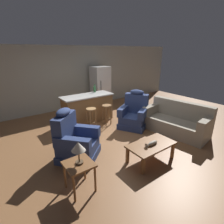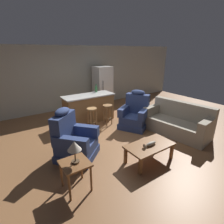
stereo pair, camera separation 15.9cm
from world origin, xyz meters
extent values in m
plane|color=brown|center=(0.00, 0.00, 0.00)|extent=(12.00, 12.00, 0.00)
cube|color=#B2B2A3|center=(0.00, 3.12, 1.30)|extent=(12.00, 0.05, 2.60)
cube|color=brown|center=(-0.01, -1.61, 0.40)|extent=(1.10, 0.60, 0.04)
cube|color=brown|center=(-0.50, -1.85, 0.19)|extent=(0.06, 0.06, 0.38)
cube|color=brown|center=(0.48, -1.85, 0.19)|extent=(0.06, 0.06, 0.38)
cube|color=brown|center=(-0.50, -1.37, 0.19)|extent=(0.06, 0.06, 0.38)
cube|color=brown|center=(0.48, -1.37, 0.19)|extent=(0.06, 0.06, 0.38)
cube|color=#4C3823|center=(-0.02, -1.65, 0.43)|extent=(0.22, 0.07, 0.01)
ellipsoid|color=#9E937F|center=(-0.02, -1.65, 0.46)|extent=(0.28, 0.09, 0.09)
cone|color=#9E937F|center=(-0.19, -1.65, 0.46)|extent=(0.06, 0.10, 0.10)
cube|color=#9E937F|center=(1.68, -1.07, 0.10)|extent=(1.10, 2.00, 0.20)
cube|color=#9E937F|center=(1.68, -1.07, 0.31)|extent=(1.10, 2.00, 0.22)
cube|color=#9E937F|center=(1.99, -1.02, 0.68)|extent=(0.47, 1.91, 0.52)
cube|color=#9E937F|center=(1.80, -1.91, 0.56)|extent=(0.86, 0.32, 0.28)
cube|color=#9E937F|center=(1.55, -0.22, 0.56)|extent=(0.86, 0.32, 0.28)
cube|color=navy|center=(-1.29, -0.54, 0.09)|extent=(1.19, 1.19, 0.18)
cube|color=navy|center=(-1.29, -0.54, 0.30)|extent=(1.09, 1.10, 0.24)
cube|color=navy|center=(-1.49, -0.31, 0.74)|extent=(0.73, 0.68, 0.64)
ellipsoid|color=navy|center=(-1.49, -0.31, 1.12)|extent=(0.52, 0.50, 0.16)
cube|color=navy|center=(-1.03, -0.33, 0.55)|extent=(0.66, 0.72, 0.26)
cube|color=navy|center=(-1.53, -0.77, 0.55)|extent=(0.66, 0.72, 0.26)
cube|color=navy|center=(0.93, 0.00, 0.09)|extent=(1.15, 1.15, 0.18)
cube|color=navy|center=(0.93, 0.00, 0.30)|extent=(1.07, 1.05, 0.24)
cube|color=navy|center=(1.19, 0.15, 0.74)|extent=(0.59, 0.77, 0.64)
ellipsoid|color=navy|center=(1.19, 0.15, 1.12)|extent=(0.46, 0.53, 0.16)
cube|color=navy|center=(1.08, -0.30, 0.55)|extent=(0.78, 0.56, 0.26)
cube|color=navy|center=(0.75, 0.27, 0.55)|extent=(0.78, 0.56, 0.26)
cube|color=brown|center=(-1.73, -1.47, 0.54)|extent=(0.48, 0.48, 0.04)
cylinder|color=brown|center=(-1.93, -1.67, 0.26)|extent=(0.04, 0.04, 0.52)
cylinder|color=brown|center=(-1.53, -1.67, 0.26)|extent=(0.04, 0.04, 0.52)
cylinder|color=brown|center=(-1.93, -1.27, 0.26)|extent=(0.04, 0.04, 0.52)
cylinder|color=brown|center=(-1.53, -1.27, 0.26)|extent=(0.04, 0.04, 0.52)
cylinder|color=#4C3823|center=(-1.71, -1.47, 0.58)|extent=(0.14, 0.14, 0.03)
cylinder|color=#4C3823|center=(-1.71, -1.47, 0.70)|extent=(0.02, 0.02, 0.22)
cone|color=beige|center=(-1.71, -1.47, 0.89)|extent=(0.24, 0.24, 0.16)
cube|color=olive|center=(0.00, 1.35, 0.45)|extent=(1.71, 0.63, 0.91)
cube|color=silver|center=(0.00, 1.35, 0.93)|extent=(1.80, 0.70, 0.04)
cylinder|color=#A87A47|center=(-0.22, 0.72, 0.66)|extent=(0.32, 0.32, 0.04)
torus|color=#A87A47|center=(-0.22, 0.72, 0.22)|extent=(0.23, 0.23, 0.02)
cylinder|color=#A87A47|center=(-0.32, 0.62, 0.32)|extent=(0.04, 0.04, 0.64)
cylinder|color=#A87A47|center=(-0.12, 0.62, 0.32)|extent=(0.04, 0.04, 0.64)
cylinder|color=#A87A47|center=(-0.32, 0.82, 0.32)|extent=(0.04, 0.04, 0.64)
cylinder|color=#A87A47|center=(-0.12, 0.82, 0.32)|extent=(0.04, 0.04, 0.64)
cylinder|color=olive|center=(0.38, 0.72, 0.66)|extent=(0.32, 0.32, 0.04)
torus|color=olive|center=(0.38, 0.72, 0.22)|extent=(0.23, 0.23, 0.02)
cylinder|color=olive|center=(0.28, 0.62, 0.32)|extent=(0.04, 0.04, 0.64)
cylinder|color=olive|center=(0.48, 0.62, 0.32)|extent=(0.04, 0.04, 0.64)
cylinder|color=olive|center=(0.28, 0.82, 0.32)|extent=(0.04, 0.04, 0.64)
cylinder|color=olive|center=(0.48, 0.82, 0.32)|extent=(0.04, 0.04, 0.64)
cube|color=white|center=(1.31, 2.55, 0.88)|extent=(0.70, 0.66, 1.76)
cylinder|color=#333338|center=(1.11, 2.20, 0.97)|extent=(0.02, 0.02, 0.50)
cylinder|color=#2D6B38|center=(0.45, 1.60, 1.05)|extent=(0.09, 0.09, 0.20)
cylinder|color=#2D6B38|center=(0.45, 1.60, 1.19)|extent=(0.03, 0.03, 0.09)
camera|label=1|loc=(-2.77, -3.87, 2.41)|focal=28.00mm
camera|label=2|loc=(-2.64, -3.96, 2.41)|focal=28.00mm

